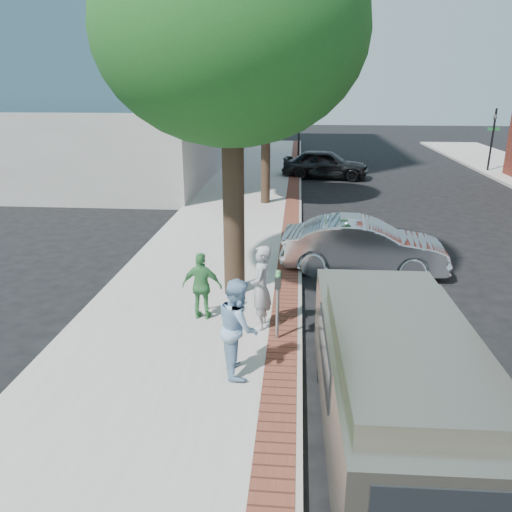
# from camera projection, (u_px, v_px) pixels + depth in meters

# --- Properties ---
(ground) EXTENTS (120.00, 120.00, 0.00)m
(ground) POSITION_uv_depth(u_px,v_px,m) (251.00, 332.00, 10.89)
(ground) COLOR black
(ground) RESTS_ON ground
(sidewalk) EXTENTS (5.00, 60.00, 0.15)m
(sidewalk) POSITION_uv_depth(u_px,v_px,m) (231.00, 228.00, 18.52)
(sidewalk) COLOR #9E9991
(sidewalk) RESTS_ON ground
(brick_strip) EXTENTS (0.60, 60.00, 0.01)m
(brick_strip) POSITION_uv_depth(u_px,v_px,m) (291.00, 227.00, 18.32)
(brick_strip) COLOR brown
(brick_strip) RESTS_ON sidewalk
(curb) EXTENTS (0.10, 60.00, 0.15)m
(curb) POSITION_uv_depth(u_px,v_px,m) (300.00, 229.00, 18.32)
(curb) COLOR gray
(curb) RESTS_ON ground
(office_base) EXTENTS (18.20, 22.20, 4.00)m
(office_base) POSITION_uv_depth(u_px,v_px,m) (82.00, 136.00, 32.01)
(office_base) COLOR gray
(office_base) RESTS_ON ground
(signal_near) EXTENTS (0.70, 0.15, 3.80)m
(signal_near) POSITION_uv_depth(u_px,v_px,m) (299.00, 134.00, 30.81)
(signal_near) COLOR black
(signal_near) RESTS_ON ground
(signal_far) EXTENTS (0.70, 0.15, 3.80)m
(signal_far) POSITION_uv_depth(u_px,v_px,m) (493.00, 135.00, 29.89)
(signal_far) COLOR black
(signal_far) RESTS_ON ground
(tree_near) EXTENTS (6.00, 6.00, 8.51)m
(tree_near) POSITION_uv_depth(u_px,v_px,m) (231.00, 32.00, 10.72)
(tree_near) COLOR black
(tree_near) RESTS_ON sidewalk
(tree_far) EXTENTS (4.80, 4.80, 7.14)m
(tree_far) POSITION_uv_depth(u_px,v_px,m) (266.00, 80.00, 20.51)
(tree_far) COLOR black
(tree_far) RESTS_ON sidewalk
(parking_meter) EXTENTS (0.12, 0.32, 1.47)m
(parking_meter) POSITION_uv_depth(u_px,v_px,m) (278.00, 291.00, 9.95)
(parking_meter) COLOR gray
(parking_meter) RESTS_ON sidewalk
(person_gray) EXTENTS (0.47, 0.69, 1.83)m
(person_gray) POSITION_uv_depth(u_px,v_px,m) (261.00, 288.00, 10.48)
(person_gray) COLOR #9C9BA0
(person_gray) RESTS_ON sidewalk
(person_officer) EXTENTS (0.87, 1.01, 1.80)m
(person_officer) POSITION_uv_depth(u_px,v_px,m) (238.00, 327.00, 8.82)
(person_officer) COLOR #85ABCE
(person_officer) RESTS_ON sidewalk
(person_green) EXTENTS (0.92, 0.43, 1.53)m
(person_green) POSITION_uv_depth(u_px,v_px,m) (202.00, 286.00, 10.96)
(person_green) COLOR #3E8848
(person_green) RESTS_ON sidewalk
(sedan_silver) EXTENTS (4.72, 1.93, 1.52)m
(sedan_silver) POSITION_uv_depth(u_px,v_px,m) (363.00, 246.00, 14.21)
(sedan_silver) COLOR silver
(sedan_silver) RESTS_ON ground
(bg_car) EXTENTS (5.06, 2.56, 1.65)m
(bg_car) POSITION_uv_depth(u_px,v_px,m) (325.00, 164.00, 28.44)
(bg_car) COLOR black
(bg_car) RESTS_ON ground
(van) EXTENTS (2.17, 5.45, 1.99)m
(van) POSITION_uv_depth(u_px,v_px,m) (395.00, 375.00, 7.28)
(van) COLOR gray
(van) RESTS_ON ground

